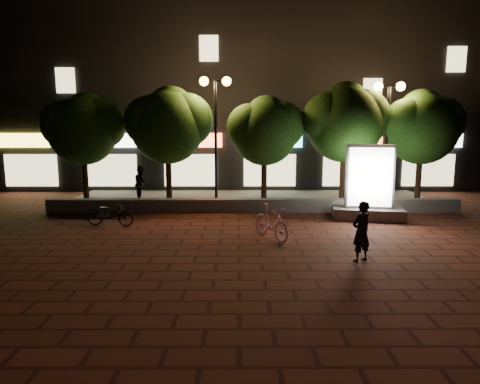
{
  "coord_description": "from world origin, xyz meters",
  "views": [
    {
      "loc": [
        -0.56,
        -12.01,
        3.32
      ],
      "look_at": [
        -0.52,
        1.5,
        1.17
      ],
      "focal_mm": 31.29,
      "sensor_mm": 36.0,
      "label": 1
    }
  ],
  "objects_px": {
    "ad_kiosk": "(369,189)",
    "rider": "(361,232)",
    "tree_left": "(169,123)",
    "street_lamp_left": "(215,108)",
    "tree_mid": "(266,128)",
    "scooter_pink": "(271,222)",
    "scooter_parked": "(110,213)",
    "pedestrian": "(142,184)",
    "street_lamp_right": "(388,111)",
    "tree_far_left": "(84,126)",
    "tree_far_right": "(423,124)",
    "tree_right": "(346,120)"
  },
  "relations": [
    {
      "from": "pedestrian",
      "to": "ad_kiosk",
      "type": "bearing_deg",
      "value": -126.29
    },
    {
      "from": "tree_far_left",
      "to": "tree_far_right",
      "type": "relative_size",
      "value": 0.97
    },
    {
      "from": "ad_kiosk",
      "to": "scooter_parked",
      "type": "xyz_separation_m",
      "value": [
        -8.95,
        -1.04,
        -0.65
      ]
    },
    {
      "from": "tree_mid",
      "to": "ad_kiosk",
      "type": "bearing_deg",
      "value": -37.78
    },
    {
      "from": "tree_mid",
      "to": "ad_kiosk",
      "type": "distance_m",
      "value": 4.95
    },
    {
      "from": "street_lamp_left",
      "to": "tree_far_left",
      "type": "bearing_deg",
      "value": 177.24
    },
    {
      "from": "tree_far_right",
      "to": "scooter_pink",
      "type": "relative_size",
      "value": 2.78
    },
    {
      "from": "tree_mid",
      "to": "tree_far_right",
      "type": "bearing_deg",
      "value": 0.0
    },
    {
      "from": "rider",
      "to": "scooter_parked",
      "type": "xyz_separation_m",
      "value": [
        -7.31,
        3.74,
        -0.32
      ]
    },
    {
      "from": "rider",
      "to": "tree_far_left",
      "type": "bearing_deg",
      "value": -69.37
    },
    {
      "from": "tree_right",
      "to": "ad_kiosk",
      "type": "relative_size",
      "value": 1.89
    },
    {
      "from": "street_lamp_right",
      "to": "street_lamp_left",
      "type": "bearing_deg",
      "value": 180.0
    },
    {
      "from": "tree_right",
      "to": "scooter_pink",
      "type": "relative_size",
      "value": 2.95
    },
    {
      "from": "street_lamp_left",
      "to": "scooter_pink",
      "type": "bearing_deg",
      "value": -70.0
    },
    {
      "from": "tree_far_left",
      "to": "tree_far_right",
      "type": "distance_m",
      "value": 14.0
    },
    {
      "from": "ad_kiosk",
      "to": "pedestrian",
      "type": "xyz_separation_m",
      "value": [
        -8.81,
        2.99,
        -0.21
      ]
    },
    {
      "from": "tree_far_left",
      "to": "tree_left",
      "type": "relative_size",
      "value": 0.95
    },
    {
      "from": "tree_left",
      "to": "street_lamp_right",
      "type": "distance_m",
      "value": 8.96
    },
    {
      "from": "rider",
      "to": "pedestrian",
      "type": "xyz_separation_m",
      "value": [
        -7.17,
        7.78,
        0.11
      ]
    },
    {
      "from": "tree_far_right",
      "to": "street_lamp_left",
      "type": "height_order",
      "value": "street_lamp_left"
    },
    {
      "from": "ad_kiosk",
      "to": "rider",
      "type": "height_order",
      "value": "ad_kiosk"
    },
    {
      "from": "street_lamp_right",
      "to": "scooter_pink",
      "type": "height_order",
      "value": "street_lamp_right"
    },
    {
      "from": "scooter_parked",
      "to": "pedestrian",
      "type": "xyz_separation_m",
      "value": [
        0.14,
        4.04,
        0.43
      ]
    },
    {
      "from": "pedestrian",
      "to": "rider",
      "type": "bearing_deg",
      "value": -154.85
    },
    {
      "from": "tree_left",
      "to": "scooter_pink",
      "type": "distance_m",
      "value": 7.3
    },
    {
      "from": "street_lamp_right",
      "to": "tree_far_left",
      "type": "bearing_deg",
      "value": 178.79
    },
    {
      "from": "street_lamp_left",
      "to": "pedestrian",
      "type": "xyz_separation_m",
      "value": [
        -3.22,
        0.52,
        -3.16
      ]
    },
    {
      "from": "ad_kiosk",
      "to": "scooter_parked",
      "type": "relative_size",
      "value": 1.62
    },
    {
      "from": "tree_left",
      "to": "street_lamp_left",
      "type": "distance_m",
      "value": 2.05
    },
    {
      "from": "ad_kiosk",
      "to": "tree_left",
      "type": "bearing_deg",
      "value": 160.01
    },
    {
      "from": "tree_left",
      "to": "ad_kiosk",
      "type": "bearing_deg",
      "value": -19.99
    },
    {
      "from": "ad_kiosk",
      "to": "tree_mid",
      "type": "bearing_deg",
      "value": 142.22
    },
    {
      "from": "tree_far_left",
      "to": "street_lamp_left",
      "type": "relative_size",
      "value": 0.89
    },
    {
      "from": "rider",
      "to": "street_lamp_left",
      "type": "bearing_deg",
      "value": -92.16
    },
    {
      "from": "tree_mid",
      "to": "street_lamp_right",
      "type": "xyz_separation_m",
      "value": [
        4.95,
        -0.26,
        0.68
      ]
    },
    {
      "from": "tree_right",
      "to": "street_lamp_right",
      "type": "bearing_deg",
      "value": -9.1
    },
    {
      "from": "tree_far_left",
      "to": "tree_far_right",
      "type": "bearing_deg",
      "value": 0.0
    },
    {
      "from": "tree_mid",
      "to": "street_lamp_left",
      "type": "xyz_separation_m",
      "value": [
        -2.05,
        -0.26,
        0.81
      ]
    },
    {
      "from": "ad_kiosk",
      "to": "rider",
      "type": "distance_m",
      "value": 5.07
    },
    {
      "from": "tree_far_left",
      "to": "pedestrian",
      "type": "distance_m",
      "value": 3.3
    },
    {
      "from": "scooter_pink",
      "to": "scooter_parked",
      "type": "height_order",
      "value": "scooter_pink"
    },
    {
      "from": "tree_left",
      "to": "rider",
      "type": "xyz_separation_m",
      "value": [
        5.89,
        -7.52,
        -2.69
      ]
    },
    {
      "from": "ad_kiosk",
      "to": "rider",
      "type": "relative_size",
      "value": 1.77
    },
    {
      "from": "street_lamp_right",
      "to": "pedestrian",
      "type": "height_order",
      "value": "street_lamp_right"
    },
    {
      "from": "street_lamp_right",
      "to": "rider",
      "type": "bearing_deg",
      "value": -112.82
    },
    {
      "from": "scooter_pink",
      "to": "scooter_parked",
      "type": "relative_size",
      "value": 1.04
    },
    {
      "from": "tree_mid",
      "to": "scooter_pink",
      "type": "height_order",
      "value": "tree_mid"
    },
    {
      "from": "tree_right",
      "to": "rider",
      "type": "xyz_separation_m",
      "value": [
        -1.41,
        -7.52,
        -2.81
      ]
    },
    {
      "from": "scooter_parked",
      "to": "scooter_pink",
      "type": "bearing_deg",
      "value": -99.87
    },
    {
      "from": "scooter_pink",
      "to": "pedestrian",
      "type": "xyz_separation_m",
      "value": [
        -5.12,
        5.72,
        0.35
      ]
    }
  ]
}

